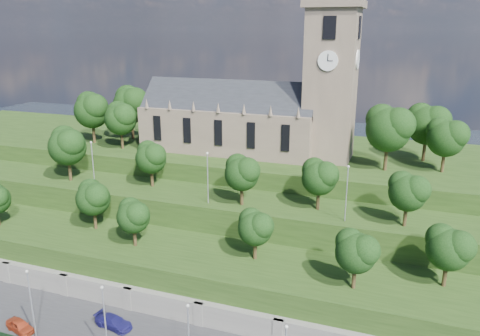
% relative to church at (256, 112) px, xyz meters
% --- Properties ---
extents(retaining_wall, '(160.00, 2.10, 5.00)m').
position_rel_church_xyz_m(retaining_wall, '(-0.79, -34.01, -20.02)').
color(retaining_wall, slate).
rests_on(retaining_wall, ground).
extents(embankment_lower, '(160.00, 12.00, 8.00)m').
position_rel_church_xyz_m(embankment_lower, '(-0.79, -27.98, -18.52)').
color(embankment_lower, '#213B13').
rests_on(embankment_lower, ground).
extents(embankment_upper, '(160.00, 10.00, 12.00)m').
position_rel_church_xyz_m(embankment_upper, '(-0.79, -16.98, -16.52)').
color(embankment_upper, '#213B13').
rests_on(embankment_upper, ground).
extents(hilltop, '(160.00, 32.00, 15.00)m').
position_rel_church_xyz_m(hilltop, '(-0.79, 4.02, -15.02)').
color(hilltop, '#213B13').
rests_on(hilltop, ground).
extents(church, '(38.60, 12.35, 27.60)m').
position_rel_church_xyz_m(church, '(0.00, 0.00, 0.00)').
color(church, brown).
rests_on(church, hilltop).
extents(trees_lower, '(68.19, 8.89, 7.53)m').
position_rel_church_xyz_m(trees_lower, '(2.25, -27.80, -9.71)').
color(trees_lower, '#332613').
rests_on(trees_lower, embankment_lower).
extents(trees_upper, '(60.08, 8.03, 9.31)m').
position_rel_church_xyz_m(trees_upper, '(-3.65, -17.80, -5.05)').
color(trees_upper, '#332613').
rests_on(trees_upper, embankment_upper).
extents(trees_hilltop, '(71.09, 16.28, 10.87)m').
position_rel_church_xyz_m(trees_hilltop, '(-1.72, -1.34, -0.71)').
color(trees_hilltop, '#332613').
rests_on(trees_hilltop, hilltop).
extents(lamp_posts_promenade, '(60.36, 0.36, 8.82)m').
position_rel_church_xyz_m(lamp_posts_promenade, '(-2.79, -43.48, -15.49)').
color(lamp_posts_promenade, '#B2B2B7').
rests_on(lamp_posts_promenade, promenade).
extents(lamp_posts_upper, '(40.36, 0.36, 7.80)m').
position_rel_church_xyz_m(lamp_posts_upper, '(-0.79, -19.98, -6.01)').
color(lamp_posts_upper, '#B2B2B7').
rests_on(lamp_posts_upper, embankment_upper).
extents(car_left, '(4.45, 2.71, 1.42)m').
position_rel_church_xyz_m(car_left, '(-15.41, -43.17, -19.81)').
color(car_left, '#A5381B').
rests_on(car_left, promenade).
extents(car_right, '(5.22, 2.77, 1.44)m').
position_rel_church_xyz_m(car_right, '(-5.34, -38.70, -19.80)').
color(car_right, navy).
rests_on(car_right, promenade).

